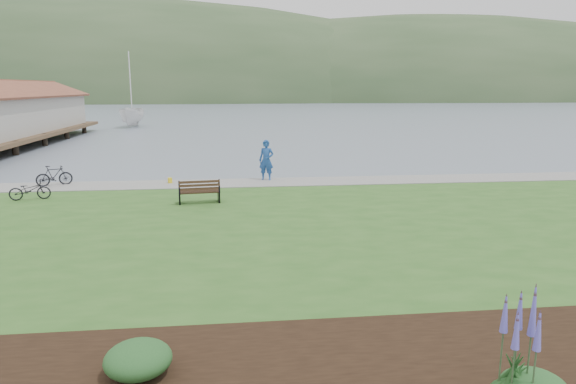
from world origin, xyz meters
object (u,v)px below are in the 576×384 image
park_bench (199,191)px  person (266,157)px  bicycle_a (30,190)px  sailboat (133,127)px

park_bench → person: bearing=51.2°
park_bench → bicycle_a: size_ratio=1.05×
park_bench → person: (2.90, 4.65, 0.66)m
park_bench → person: person is taller
park_bench → sailboat: (-10.55, 45.55, -0.87)m
person → sailboat: size_ratio=0.08×
person → bicycle_a: size_ratio=1.49×
park_bench → bicycle_a: (-6.67, 1.40, -0.08)m
bicycle_a → sailboat: size_ratio=0.05×
park_bench → sailboat: bearing=96.2°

